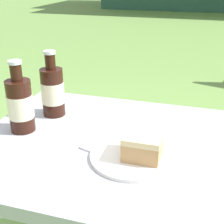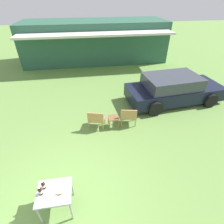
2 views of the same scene
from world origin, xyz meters
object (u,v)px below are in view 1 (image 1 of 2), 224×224
cola_bottle_near (53,91)px  cola_bottle_far (20,104)px  cake_on_plate (137,151)px  patio_table (103,163)px

cola_bottle_near → cola_bottle_far: bearing=-107.2°
cake_on_plate → cola_bottle_far: (-0.39, 0.06, 0.06)m
cola_bottle_near → patio_table: bearing=-30.0°
cake_on_plate → cola_bottle_far: cola_bottle_far is taller
cake_on_plate → cola_bottle_far: size_ratio=1.00×
cake_on_plate → cola_bottle_far: bearing=171.0°
patio_table → cola_bottle_near: size_ratio=3.34×
patio_table → cake_on_plate: (0.12, -0.07, 0.11)m
cake_on_plate → cola_bottle_near: size_ratio=1.00×
patio_table → cake_on_plate: 0.18m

